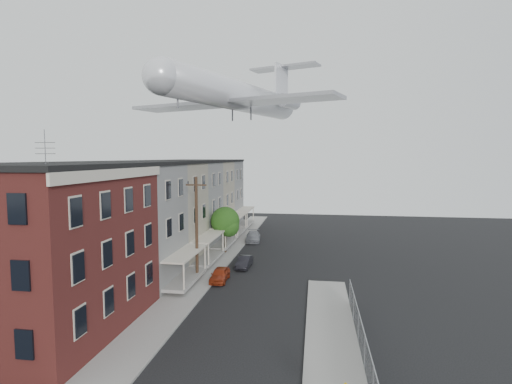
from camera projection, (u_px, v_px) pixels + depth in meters
sidewalk_left at (216, 262)px, 40.51m from camera, size 3.00×62.00×0.12m
sidewalk_right at (333, 358)px, 21.15m from camera, size 3.00×26.00×0.12m
curb_left at (230, 262)px, 40.30m from camera, size 0.15×62.00×0.14m
curb_right at (305, 355)px, 21.36m from camera, size 0.15×26.00×0.14m
corner_building at (42, 248)px, 24.28m from camera, size 10.31×12.30×12.15m
row_house_a at (118, 223)px, 33.64m from camera, size 11.98×7.00×10.30m
row_house_b at (152, 212)px, 40.53m from camera, size 11.98×7.00×10.30m
row_house_c at (176, 204)px, 47.43m from camera, size 11.98×7.00×10.30m
row_house_d at (194, 198)px, 54.33m from camera, size 11.98×7.00×10.30m
row_house_e at (208, 193)px, 61.22m from camera, size 11.98×7.00×10.30m
chainlink_fence at (365, 352)px, 19.86m from camera, size 0.06×18.06×1.90m
utility_pole at (197, 227)px, 34.21m from camera, size 1.80×0.26×9.00m
street_tree at (226, 223)px, 44.05m from camera, size 3.22×3.20×5.20m
car_near at (220, 275)px, 34.31m from camera, size 1.47×3.45×1.16m
car_mid at (244, 262)px, 38.55m from camera, size 1.27×3.39×1.11m
car_far at (253, 237)px, 50.48m from camera, size 2.20×4.46×1.25m
airplane at (240, 96)px, 42.93m from camera, size 23.41×26.81×7.81m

